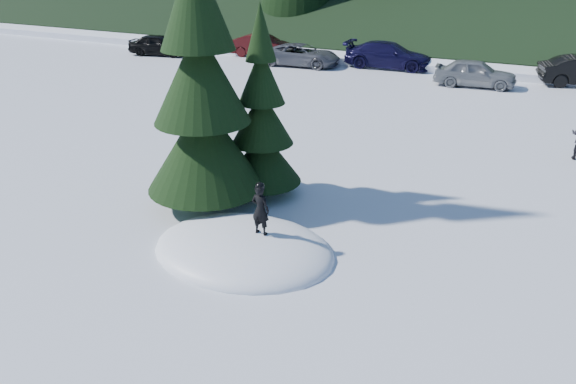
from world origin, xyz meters
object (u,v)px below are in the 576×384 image
at_px(spruce_short, 262,124).
at_px(car_3, 389,55).
at_px(car_4, 475,73).
at_px(car_1, 263,46).
at_px(child_skier, 260,210).
at_px(spruce_tall, 201,88).
at_px(car_2, 302,55).
at_px(car_0, 159,45).

bearing_deg(spruce_short, car_3, 96.20).
bearing_deg(car_4, car_1, 74.10).
bearing_deg(car_1, child_skier, -158.95).
xyz_separation_m(spruce_tall, car_1, (-9.45, 20.68, -2.62)).
bearing_deg(car_4, car_3, 58.90).
bearing_deg(spruce_short, spruce_tall, -125.54).
height_order(spruce_tall, car_4, spruce_tall).
distance_m(spruce_tall, spruce_short, 2.11).
height_order(spruce_short, car_1, spruce_short).
height_order(child_skier, car_2, child_skier).
bearing_deg(spruce_tall, car_4, 76.78).
relative_size(car_1, car_3, 0.83).
height_order(spruce_tall, car_3, spruce_tall).
bearing_deg(car_3, child_skier, -173.34).
bearing_deg(car_0, spruce_tall, -149.80).
relative_size(child_skier, car_3, 0.24).
relative_size(spruce_short, car_1, 1.26).
relative_size(spruce_tall, car_0, 2.17).
distance_m(child_skier, car_4, 19.75).
distance_m(spruce_tall, car_0, 24.13).
height_order(spruce_tall, car_1, spruce_tall).
relative_size(spruce_tall, car_2, 1.87).
height_order(spruce_tall, car_2, spruce_tall).
relative_size(car_0, car_2, 0.86).
bearing_deg(child_skier, car_4, -92.35).
relative_size(spruce_tall, child_skier, 7.03).
height_order(car_1, car_2, car_1).
distance_m(car_0, car_4, 20.03).
bearing_deg(car_0, car_4, -100.97).
height_order(spruce_short, car_2, spruce_short).
height_order(car_1, car_3, car_3).
bearing_deg(spruce_tall, spruce_short, 54.46).
bearing_deg(car_3, car_2, 105.88).
relative_size(car_1, car_4, 1.05).
height_order(spruce_short, car_3, spruce_short).
xyz_separation_m(spruce_tall, car_3, (-1.09, 20.67, -2.57)).
bearing_deg(child_skier, car_2, -65.04).
relative_size(spruce_short, car_4, 1.33).
bearing_deg(spruce_short, car_2, 111.53).
xyz_separation_m(spruce_tall, car_4, (4.24, 18.06, -2.63)).
xyz_separation_m(spruce_tall, spruce_short, (1.00, 1.40, -1.22)).
height_order(child_skier, car_3, child_skier).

